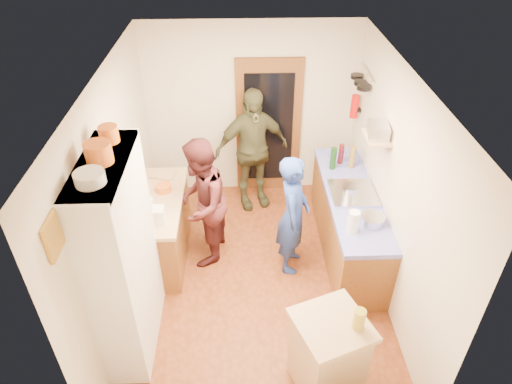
{
  "coord_description": "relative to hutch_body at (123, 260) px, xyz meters",
  "views": [
    {
      "loc": [
        -0.14,
        -4.02,
        4.16
      ],
      "look_at": [
        0.0,
        0.15,
        1.19
      ],
      "focal_mm": 32.0,
      "sensor_mm": 36.0,
      "label": 1
    }
  ],
  "objects": [
    {
      "name": "floor",
      "position": [
        1.3,
        0.8,
        -1.11
      ],
      "size": [
        3.0,
        4.0,
        0.02
      ],
      "primitive_type": "cube",
      "color": "brown",
      "rests_on": "ground"
    },
    {
      "name": "ceiling",
      "position": [
        1.3,
        0.8,
        1.51
      ],
      "size": [
        3.0,
        4.0,
        0.02
      ],
      "primitive_type": "cube",
      "color": "silver",
      "rests_on": "ground"
    },
    {
      "name": "wall_back",
      "position": [
        1.3,
        2.81,
        0.2
      ],
      "size": [
        3.0,
        0.02,
        2.6
      ],
      "primitive_type": "cube",
      "color": "beige",
      "rests_on": "ground"
    },
    {
      "name": "wall_front",
      "position": [
        1.3,
        -1.21,
        0.2
      ],
      "size": [
        3.0,
        0.02,
        2.6
      ],
      "primitive_type": "cube",
      "color": "beige",
      "rests_on": "ground"
    },
    {
      "name": "wall_left",
      "position": [
        -0.21,
        0.8,
        0.2
      ],
      "size": [
        0.02,
        4.0,
        2.6
      ],
      "primitive_type": "cube",
      "color": "beige",
      "rests_on": "ground"
    },
    {
      "name": "wall_right",
      "position": [
        2.81,
        0.8,
        0.2
      ],
      "size": [
        0.02,
        4.0,
        2.6
      ],
      "primitive_type": "cube",
      "color": "beige",
      "rests_on": "ground"
    },
    {
      "name": "door_frame",
      "position": [
        1.55,
        2.77,
        -0.05
      ],
      "size": [
        0.95,
        0.06,
        2.1
      ],
      "primitive_type": "cube",
      "color": "brown",
      "rests_on": "ground"
    },
    {
      "name": "door_glass",
      "position": [
        1.55,
        2.74,
        -0.05
      ],
      "size": [
        0.7,
        0.02,
        1.7
      ],
      "primitive_type": "cube",
      "color": "black",
      "rests_on": "door_frame"
    },
    {
      "name": "hutch_body",
      "position": [
        0.0,
        0.0,
        0.0
      ],
      "size": [
        0.4,
        1.2,
        2.2
      ],
      "primitive_type": "cube",
      "color": "white",
      "rests_on": "ground"
    },
    {
      "name": "hutch_top_shelf",
      "position": [
        0.0,
        0.0,
        1.08
      ],
      "size": [
        0.4,
        1.14,
        0.04
      ],
      "primitive_type": "cube",
      "color": "white",
      "rests_on": "hutch_body"
    },
    {
      "name": "plate_stack",
      "position": [
        0.0,
        -0.31,
        1.15
      ],
      "size": [
        0.23,
        0.23,
        0.1
      ],
      "primitive_type": "cylinder",
      "color": "white",
      "rests_on": "hutch_top_shelf"
    },
    {
      "name": "orange_pot_a",
      "position": [
        0.0,
        -0.0,
        1.19
      ],
      "size": [
        0.22,
        0.22,
        0.18
      ],
      "primitive_type": "cylinder",
      "color": "orange",
      "rests_on": "hutch_top_shelf"
    },
    {
      "name": "orange_pot_b",
      "position": [
        0.0,
        0.35,
        1.17
      ],
      "size": [
        0.17,
        0.17,
        0.15
      ],
      "primitive_type": "cylinder",
      "color": "orange",
      "rests_on": "hutch_top_shelf"
    },
    {
      "name": "left_counter_base",
      "position": [
        0.1,
        1.25,
        -0.68
      ],
      "size": [
        0.6,
        1.4,
        0.85
      ],
      "primitive_type": "cube",
      "color": "brown",
      "rests_on": "ground"
    },
    {
      "name": "left_counter_top",
      "position": [
        0.1,
        1.25,
        -0.23
      ],
      "size": [
        0.64,
        1.44,
        0.05
      ],
      "primitive_type": "cube",
      "color": "tan",
      "rests_on": "left_counter_base"
    },
    {
      "name": "toaster",
      "position": [
        0.15,
        0.83,
        -0.11
      ],
      "size": [
        0.24,
        0.16,
        0.18
      ],
      "primitive_type": "cube",
      "rotation": [
        0.0,
        0.0,
        -0.0
      ],
      "color": "white",
      "rests_on": "left_counter_top"
    },
    {
      "name": "kettle",
      "position": [
        0.05,
        1.03,
        -0.12
      ],
      "size": [
        0.17,
        0.17,
        0.16
      ],
      "primitive_type": "cylinder",
      "rotation": [
        0.0,
        0.0,
        -0.17
      ],
      "color": "white",
      "rests_on": "left_counter_top"
    },
    {
      "name": "orange_bowl",
      "position": [
        0.18,
        1.43,
        -0.16
      ],
      "size": [
        0.21,
        0.21,
        0.08
      ],
      "primitive_type": "cylinder",
      "rotation": [
        0.0,
        0.0,
        0.17
      ],
      "color": "orange",
      "rests_on": "left_counter_top"
    },
    {
      "name": "chopping_board",
      "position": [
        0.12,
        1.78,
        -0.19
      ],
      "size": [
        0.35,
        0.3,
        0.02
      ],
      "primitive_type": "cube",
      "rotation": [
        0.0,
        0.0,
        -0.3
      ],
      "color": "tan",
      "rests_on": "left_counter_top"
    },
    {
      "name": "right_counter_base",
      "position": [
        2.5,
        1.3,
        -0.68
      ],
      "size": [
        0.6,
        2.2,
        0.84
      ],
      "primitive_type": "cube",
      "color": "brown",
      "rests_on": "ground"
    },
    {
      "name": "right_counter_top",
      "position": [
        2.5,
        1.3,
        -0.23
      ],
      "size": [
        0.62,
        2.22,
        0.06
      ],
      "primitive_type": "cube",
      "color": "#0305BA",
      "rests_on": "right_counter_base"
    },
    {
      "name": "hob",
      "position": [
        2.5,
        1.27,
        -0.18
      ],
      "size": [
        0.55,
        0.58,
        0.04
      ],
      "primitive_type": "cube",
      "color": "silver",
      "rests_on": "right_counter_top"
    },
    {
      "name": "pot_on_hob",
      "position": [
        2.45,
        1.21,
        -0.09
      ],
      "size": [
        0.21,
        0.21,
        0.14
      ],
      "primitive_type": "cylinder",
      "color": "silver",
      "rests_on": "hob"
    },
    {
      "name": "bottle_a",
      "position": [
        2.35,
        1.88,
        -0.05
      ],
      "size": [
        0.09,
        0.09,
        0.31
      ],
      "primitive_type": "cylinder",
      "rotation": [
        0.0,
        0.0,
        -0.09
      ],
      "color": "#143F14",
      "rests_on": "right_counter_top"
    },
    {
      "name": "bottle_b",
      "position": [
        2.48,
        2.01,
        -0.06
      ],
      "size": [
        0.08,
        0.08,
        0.28
      ],
      "primitive_type": "cylinder",
      "rotation": [
        0.0,
        0.0,
        0.09
      ],
      "color": "#591419",
      "rests_on": "right_counter_top"
    },
    {
      "name": "bottle_c",
      "position": [
        2.61,
        1.9,
        -0.05
      ],
      "size": [
        0.08,
        0.08,
        0.3
      ],
      "primitive_type": "cylinder",
      "rotation": [
        0.0,
        0.0,
        -0.03
      ],
      "color": "olive",
      "rests_on": "right_counter_top"
    },
    {
      "name": "paper_towel",
      "position": [
        2.35,
        0.59,
        -0.07
      ],
      "size": [
        0.15,
        0.15,
        0.26
      ],
      "primitive_type": "cylinder",
      "rotation": [
        0.0,
        0.0,
        0.33
      ],
      "color": "white",
      "rests_on": "right_counter_top"
    },
    {
      "name": "mixing_bowl",
      "position": [
        2.6,
        0.71,
        -0.15
      ],
      "size": [
        0.28,
        0.28,
        0.1
      ],
      "primitive_type": "cylinder",
      "rotation": [
        0.0,
        0.0,
        -0.03
      ],
      "color": "silver",
      "rests_on": "right_counter_top"
    },
    {
      "name": "island_base",
      "position": [
        1.92,
        -0.66,
        -0.67
      ],
      "size": [
        0.71,
        0.71,
        0.86
      ],
      "primitive_type": "cube",
      "rotation": [
        0.0,
        0.0,
        0.36
      ],
      "color": "tan",
      "rests_on": "ground"
    },
    {
      "name": "island_top",
      "position": [
        1.92,
        -0.66,
        -0.22
      ],
      "size": [
        0.8,
        0.8,
        0.05
      ],
      "primitive_type": "cube",
      "rotation": [
        0.0,
        0.0,
        0.36
      ],
      "color": "tan",
      "rests_on": "island_base"
    },
    {
      "name": "cutting_board",
      "position": [
        1.85,
        -0.63,
        -0.21
      ],
      "size": [
        0.43,
        0.39,
        0.02
      ],
      "primitive_type": "cube",
      "rotation": [
        0.0,
        0.0,
        0.36
      ],
      "color": "white",
      "rests_on": "island_top"
    },
    {
      "name": "oil_jar",
      "position": [
        2.13,
        -0.7,
        -0.09
      ],
      "size": [
        0.13,
        0.13,
        0.21
      ],
      "primitive_type": "cylinder",
      "rotation": [
        0.0,
        0.0,
        0.36
      ],
      "color": "#AD9E2D",
      "rests_on": "island_top"
    },
    {
      "name": "pan_rail",
      "position": [
        2.76,
        2.33,
        0.95
      ],
      "size": [
        0.02,
        0.65,
        0.02
      ],
      "primitive_type": "cylinder",
      "rotation": [
        1.57,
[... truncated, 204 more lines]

